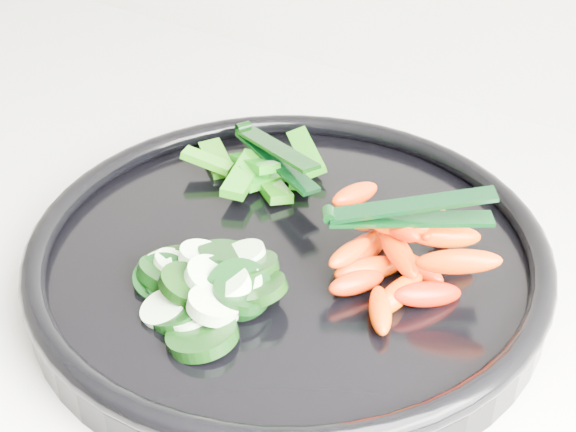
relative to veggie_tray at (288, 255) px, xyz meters
The scene contains 6 objects.
veggie_tray is the anchor object (origin of this frame).
cucumber_pile 0.08m from the veggie_tray, 107.46° to the right, with size 0.12×0.13×0.04m.
carrot_pile 0.08m from the veggie_tray, 15.06° to the left, with size 0.13×0.15×0.06m.
pepper_pile 0.10m from the veggie_tray, 135.91° to the left, with size 0.12×0.11×0.04m.
tong_carrot 0.10m from the veggie_tray, 17.45° to the left, with size 0.10×0.08×0.02m.
tong_pepper 0.10m from the veggie_tray, 130.95° to the left, with size 0.11×0.06×0.02m.
Camera 1 is at (0.87, 1.29, 1.31)m, focal length 50.00 mm.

